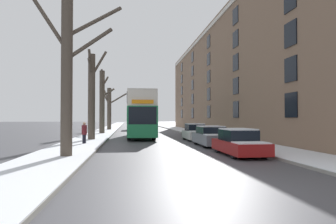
{
  "coord_description": "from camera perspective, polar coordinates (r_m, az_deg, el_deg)",
  "views": [
    {
      "loc": [
        -2.5,
        -8.04,
        1.96
      ],
      "look_at": [
        0.7,
        16.39,
        2.46
      ],
      "focal_mm": 32.0,
      "sensor_mm": 36.0,
      "label": 1
    }
  ],
  "objects": [
    {
      "name": "parked_car_1",
      "position": [
        21.38,
        8.21,
        -4.65
      ],
      "size": [
        1.85,
        4.5,
        1.41
      ],
      "color": "slate",
      "rests_on": "ground"
    },
    {
      "name": "bare_tree_left_0",
      "position": [
        15.34,
        -18.46,
        7.32
      ],
      "size": [
        4.38,
        1.7,
        7.96
      ],
      "color": "#4C4238",
      "rests_on": "ground"
    },
    {
      "name": "sidewalk_left",
      "position": [
        61.16,
        -10.68,
        -2.91
      ],
      "size": [
        3.18,
        130.0,
        0.16
      ],
      "color": "gray",
      "rests_on": "ground"
    },
    {
      "name": "terrace_facade_right",
      "position": [
        39.76,
        14.09,
        6.05
      ],
      "size": [
        9.1,
        54.81,
        13.87
      ],
      "color": "#7A604C",
      "rests_on": "ground"
    },
    {
      "name": "ground_plane",
      "position": [
        8.64,
        9.85,
        -14.26
      ],
      "size": [
        320.0,
        320.0,
        0.0
      ],
      "primitive_type": "plane",
      "color": "#424247"
    },
    {
      "name": "parked_car_2",
      "position": [
        26.38,
        5.17,
        -3.94
      ],
      "size": [
        1.68,
        3.92,
        1.49
      ],
      "color": "silver",
      "rests_on": "ground"
    },
    {
      "name": "double_decker_bus",
      "position": [
        29.63,
        -5.31,
        -0.13
      ],
      "size": [
        2.57,
        10.39,
        4.41
      ],
      "color": "#1E7A47",
      "rests_on": "ground"
    },
    {
      "name": "bare_tree_left_1",
      "position": [
        26.39,
        -14.32,
        3.27
      ],
      "size": [
        1.63,
        1.46,
        7.72
      ],
      "color": "#4C4238",
      "rests_on": "ground"
    },
    {
      "name": "bare_tree_left_3",
      "position": [
        48.7,
        -11.11,
        0.84
      ],
      "size": [
        4.37,
        1.79,
        6.91
      ],
      "color": "#4C4238",
      "rests_on": "ground"
    },
    {
      "name": "pedestrian_left_sidewalk",
      "position": [
        22.19,
        -15.66,
        -3.81
      ],
      "size": [
        0.37,
        0.37,
        1.68
      ],
      "rotation": [
        0.0,
        0.0,
        4.35
      ],
      "color": "black",
      "rests_on": "ground"
    },
    {
      "name": "oncoming_van",
      "position": [
        49.87,
        -6.47,
        -1.94
      ],
      "size": [
        1.98,
        5.46,
        2.37
      ],
      "color": "#9EA3AD",
      "rests_on": "ground"
    },
    {
      "name": "bare_tree_left_2",
      "position": [
        37.0,
        -12.41,
        2.1
      ],
      "size": [
        1.86,
        2.83,
        7.7
      ],
      "color": "#4C4238",
      "rests_on": "ground"
    },
    {
      "name": "parked_car_0",
      "position": [
        16.29,
        13.35,
        -5.76
      ],
      "size": [
        1.76,
        4.36,
        1.41
      ],
      "color": "maroon",
      "rests_on": "ground"
    },
    {
      "name": "sidewalk_right",
      "position": [
        61.65,
        0.4,
        -2.92
      ],
      "size": [
        3.18,
        130.0,
        0.16
      ],
      "color": "gray",
      "rests_on": "ground"
    }
  ]
}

